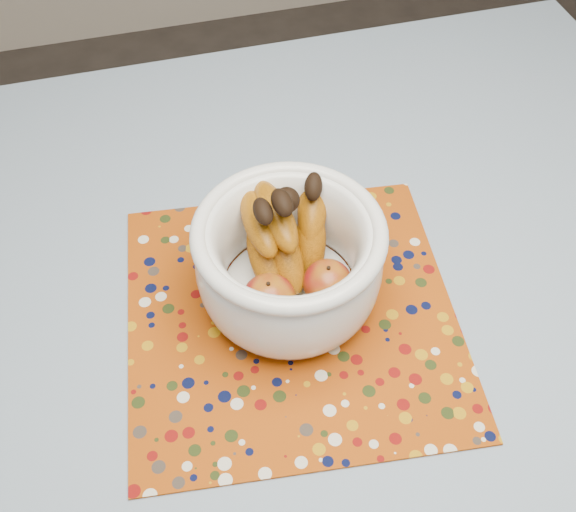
{
  "coord_description": "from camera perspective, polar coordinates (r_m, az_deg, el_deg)",
  "views": [
    {
      "loc": [
        -0.22,
        -0.45,
        1.51
      ],
      "look_at": [
        -0.08,
        0.07,
        0.85
      ],
      "focal_mm": 42.0,
      "sensor_mm": 36.0,
      "label": 1
    }
  ],
  "objects": [
    {
      "name": "fruit_bowl",
      "position": [
        0.86,
        0.13,
        0.12
      ],
      "size": [
        0.24,
        0.25,
        0.19
      ],
      "color": "white",
      "rests_on": "placemat"
    },
    {
      "name": "tablecloth",
      "position": [
        0.9,
        5.82,
        -6.19
      ],
      "size": [
        1.32,
        1.32,
        0.01
      ],
      "primitive_type": "cube",
      "color": "slate",
      "rests_on": "table"
    },
    {
      "name": "placemat",
      "position": [
        0.9,
        0.32,
        -5.01
      ],
      "size": [
        0.48,
        0.48,
        0.0
      ],
      "primitive_type": "cube",
      "rotation": [
        0.0,
        0.0,
        -0.12
      ],
      "color": "#973B08",
      "rests_on": "tablecloth"
    },
    {
      "name": "table",
      "position": [
        0.97,
        5.44,
        -8.8
      ],
      "size": [
        1.2,
        1.2,
        0.75
      ],
      "color": "brown",
      "rests_on": "ground"
    }
  ]
}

